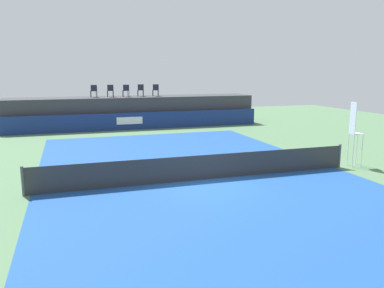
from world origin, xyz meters
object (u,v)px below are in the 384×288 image
net_post_near (23,181)px  umpire_chair (354,130)px  spectator_chair_far_right (156,90)px  spectator_chair_left (110,90)px  spectator_chair_right (141,90)px  spectator_chair_far_left (94,90)px  net_post_far (339,156)px  spectator_chair_center (126,90)px

net_post_near → umpire_chair: bearing=0.1°
spectator_chair_far_right → umpire_chair: 16.11m
spectator_chair_left → spectator_chair_right: bearing=4.2°
spectator_chair_far_left → spectator_chair_right: bearing=4.4°
spectator_chair_far_left → umpire_chair: spectator_chair_far_left is taller
net_post_near → net_post_far: same height
spectator_chair_far_left → spectator_chair_right: same height
spectator_chair_left → net_post_far: bearing=-62.9°
spectator_chair_left → spectator_chair_far_right: (3.33, -0.12, 0.00)m
spectator_chair_right → umpire_chair: 16.75m
spectator_chair_far_left → spectator_chair_center: 2.28m
spectator_chair_right → spectator_chair_center: bearing=-161.9°
spectator_chair_far_right → net_post_far: size_ratio=0.89×
umpire_chair → net_post_near: 13.11m
spectator_chair_far_left → net_post_far: size_ratio=0.89×
spectator_chair_left → net_post_far: (7.86, -15.35, -2.19)m
spectator_chair_center → spectator_chair_far_right: bearing=2.3°
spectator_chair_left → spectator_chair_right: 2.26m
spectator_chair_far_right → net_post_far: (4.53, -15.22, -2.19)m
spectator_chair_left → umpire_chair: bearing=-60.9°
spectator_chair_center → spectator_chair_right: (1.16, 0.38, 0.00)m
spectator_chair_right → net_post_far: spectator_chair_right is taller
spectator_chair_center → spectator_chair_right: size_ratio=1.00×
net_post_near → net_post_far: (12.40, 0.00, 0.00)m
spectator_chair_right → net_post_far: size_ratio=0.89×
spectator_chair_center → net_post_far: (6.77, -15.13, -2.19)m
spectator_chair_far_left → spectator_chair_center: (2.27, -0.11, 0.00)m
spectator_chair_far_left → umpire_chair: size_ratio=0.32×
spectator_chair_left → spectator_chair_far_right: bearing=-2.1°
spectator_chair_left → umpire_chair: size_ratio=0.32×
spectator_chair_left → spectator_chair_right: (2.25, 0.17, 0.00)m
spectator_chair_far_left → net_post_near: 15.77m
spectator_chair_left → net_post_near: spectator_chair_left is taller
net_post_near → spectator_chair_far_left: bearing=77.6°
spectator_chair_far_right → net_post_far: bearing=-73.4°
spectator_chair_far_right → spectator_chair_left: bearing=177.9°
spectator_chair_center → umpire_chair: size_ratio=0.32×
spectator_chair_center → net_post_far: bearing=-65.9°
spectator_chair_left → spectator_chair_center: 1.11m
spectator_chair_far_left → spectator_chair_left: bearing=4.8°
umpire_chair → net_post_near: (-13.07, -0.02, -1.09)m
spectator_chair_left → spectator_chair_far_right: same height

